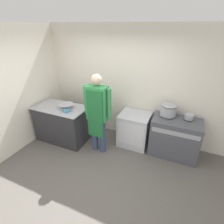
% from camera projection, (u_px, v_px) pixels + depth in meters
% --- Properties ---
extents(ground_plane, '(14.00, 14.00, 0.00)m').
position_uv_depth(ground_plane, '(89.00, 178.00, 3.38)').
color(ground_plane, '#5B5651').
extents(wall_back, '(8.00, 0.05, 2.70)m').
position_uv_depth(wall_back, '(123.00, 85.00, 4.22)').
color(wall_back, silver).
rests_on(wall_back, ground_plane).
extents(wall_left, '(0.05, 8.00, 2.70)m').
position_uv_depth(wall_left, '(38.00, 84.00, 4.29)').
color(wall_left, silver).
rests_on(wall_left, ground_plane).
extents(prep_counter, '(1.27, 0.71, 0.90)m').
position_uv_depth(prep_counter, '(62.00, 123.00, 4.34)').
color(prep_counter, '#2D2D33').
rests_on(prep_counter, ground_plane).
extents(stove, '(1.01, 0.60, 0.89)m').
position_uv_depth(stove, '(174.00, 137.00, 3.83)').
color(stove, '#4C4F56').
rests_on(stove, ground_plane).
extents(fridge_unit, '(0.70, 0.63, 0.80)m').
position_uv_depth(fridge_unit, '(134.00, 129.00, 4.19)').
color(fridge_unit, silver).
rests_on(fridge_unit, ground_plane).
extents(person_cook, '(0.63, 0.24, 1.81)m').
position_uv_depth(person_cook, '(97.00, 111.00, 3.67)').
color(person_cook, '#38476B').
rests_on(person_cook, ground_plane).
extents(mixing_bowl, '(0.35, 0.35, 0.11)m').
position_uv_depth(mixing_bowl, '(66.00, 106.00, 4.06)').
color(mixing_bowl, '#9EA0A8').
rests_on(mixing_bowl, prep_counter).
extents(plastic_tub, '(0.12, 0.12, 0.07)m').
position_uv_depth(plastic_tub, '(67.00, 111.00, 3.90)').
color(plastic_tub, teal).
rests_on(plastic_tub, prep_counter).
extents(stock_pot, '(0.33, 0.33, 0.26)m').
position_uv_depth(stock_pot, '(168.00, 110.00, 3.74)').
color(stock_pot, '#9EA0A8').
rests_on(stock_pot, stove).
extents(sauce_pot, '(0.19, 0.19, 0.11)m').
position_uv_depth(sauce_pot, '(189.00, 117.00, 3.62)').
color(sauce_pot, '#9EA0A8').
rests_on(sauce_pot, stove).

